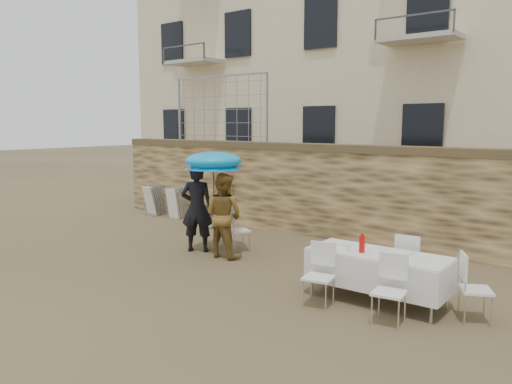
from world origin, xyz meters
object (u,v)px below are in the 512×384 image
Objects in this scene: man_suit at (197,208)px; soda_bottle at (362,244)px; table_chair_front_left at (319,276)px; chair_stack_right at (180,202)px; couple_chair_left at (215,225)px; table_chair_back at (409,262)px; table_chair_side at (476,288)px; banquet_table at (378,255)px; woman_dress at (224,215)px; chair_stack_left at (159,199)px; table_chair_front_right at (389,291)px; couple_chair_right at (239,229)px; umbrella at (214,164)px.

man_suit reaches higher than soda_bottle.
table_chair_front_left is 1.04× the size of chair_stack_right.
couple_chair_left and table_chair_front_left have the same top height.
table_chair_front_left is at bearing 118.45° from couple_chair_left.
table_chair_back is at bearing -16.02° from chair_stack_right.
table_chair_back is 1.39m from table_chair_side.
banquet_table is 2.19× the size of table_chair_front_left.
woman_dress is at bearing 58.05° from table_chair_side.
table_chair_side is at bearing -16.55° from chair_stack_left.
chair_stack_left is at bearing 144.47° from table_chair_front_left.
couple_chair_left is at bearing -31.81° from chair_stack_right.
man_suit is at bearing 157.99° from table_chair_front_right.
chair_stack_left is at bearing 158.88° from soda_bottle.
couple_chair_right is 1.04× the size of chair_stack_right.
soda_bottle reaches higher than chair_stack_left.
banquet_table is (4.34, -1.07, 0.25)m from couple_chair_left.
man_suit is 0.72m from couple_chair_left.
couple_chair_left reaches higher than chair_stack_right.
table_chair_side is at bearing -162.81° from couple_chair_right.
table_chair_front_left is at bearing 130.11° from man_suit.
couple_chair_left is 4.34m from soda_bottle.
woman_dress is 0.86× the size of umbrella.
umbrella is 2.18× the size of chair_stack_right.
man_suit reaches higher than table_chair_front_left.
couple_chair_left is 4.43m from chair_stack_left.
chair_stack_right is (-7.23, 3.14, -0.45)m from soda_bottle.
chair_stack_left is at bearing 160.25° from banquet_table.
umbrella is 2.18× the size of chair_stack_left.
woman_dress reaches higher than couple_chair_right.
man_suit is at bearing 66.29° from couple_chair_right.
couple_chair_right is at bearing 163.55° from banquet_table.
couple_chair_right is 5.07m from chair_stack_left.
chair_stack_right is (-3.84, 2.47, -0.41)m from woman_dress.
chair_stack_right is at bearing -21.39° from table_chair_back.
table_chair_back is at bearing 67.17° from soda_bottle.
soda_bottle is at bearing 166.78° from woman_dress.
table_chair_front_right is 1.00× the size of table_chair_back.
couple_chair_right is at bearing 139.32° from table_chair_front_left.
woman_dress is 3.46m from soda_bottle.
table_chair_front_left is at bearing 177.16° from couple_chair_right.
table_chair_side reaches higher than chair_stack_right.
umbrella is at bearing 147.92° from table_chair_front_left.
umbrella reaches higher than couple_chair_right.
umbrella reaches higher than soda_bottle.
table_chair_front_left is (3.74, -1.27, -0.46)m from man_suit.
soda_bottle is 0.27× the size of table_chair_front_right.
table_chair_front_right is at bearing 123.81° from couple_chair_left.
table_chair_front_right is at bearing -175.65° from couple_chair_right.
soda_bottle is (3.39, -0.67, 0.04)m from woman_dress.
umbrella is 3.95m from soda_bottle.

